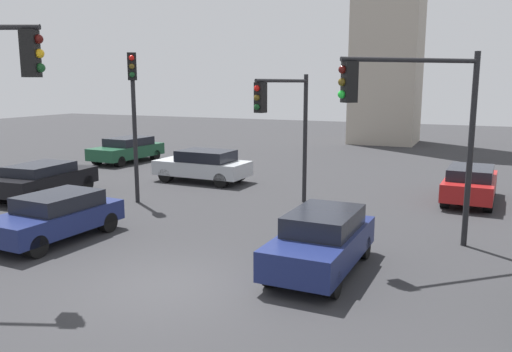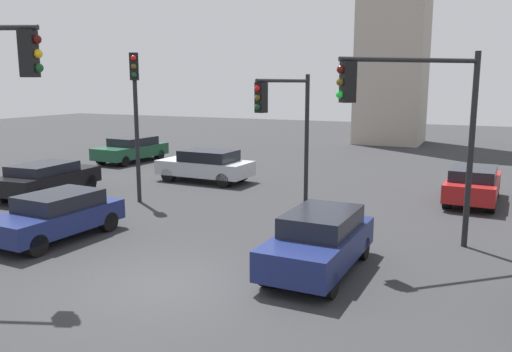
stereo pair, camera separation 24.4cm
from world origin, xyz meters
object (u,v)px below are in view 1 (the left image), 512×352
(car_0, at_px, (127,149))
(car_6, at_px, (44,179))
(car_7, at_px, (56,216))
(car_2, at_px, (322,240))
(car_1, at_px, (470,183))
(traffic_light_1, at_px, (284,114))
(traffic_light_3, at_px, (133,100))
(traffic_light_0, at_px, (415,110))
(car_8, at_px, (203,165))

(car_0, height_order, car_6, car_0)
(car_7, bearing_deg, car_2, 97.92)
(car_1, xyz_separation_m, car_2, (-3.09, -9.46, 0.02))
(traffic_light_1, distance_m, car_2, 6.81)
(traffic_light_3, xyz_separation_m, car_0, (-6.84, 8.23, -3.15))
(car_6, bearing_deg, traffic_light_3, -82.75)
(car_0, distance_m, car_6, 9.46)
(traffic_light_1, distance_m, car_1, 7.85)
(traffic_light_0, distance_m, car_8, 12.43)
(car_8, bearing_deg, car_0, -24.97)
(car_6, height_order, car_8, car_8)
(car_0, bearing_deg, car_7, 33.61)
(car_0, relative_size, car_8, 1.06)
(car_0, relative_size, car_7, 1.16)
(car_2, height_order, car_6, car_2)
(car_6, bearing_deg, car_1, -72.86)
(car_2, bearing_deg, traffic_light_3, -114.84)
(traffic_light_1, xyz_separation_m, car_1, (6.18, 4.02, -2.71))
(car_0, bearing_deg, car_6, 21.19)
(traffic_light_0, distance_m, traffic_light_1, 5.75)
(car_6, bearing_deg, car_0, 13.80)
(car_2, bearing_deg, traffic_light_0, 144.59)
(car_0, relative_size, car_1, 1.06)
(traffic_light_1, xyz_separation_m, car_2, (3.09, -5.44, -2.69))
(car_1, bearing_deg, car_6, 113.57)
(car_2, xyz_separation_m, car_8, (-8.36, 8.89, 0.02))
(car_8, bearing_deg, car_1, -175.51)
(traffic_light_3, relative_size, car_2, 1.38)
(traffic_light_3, height_order, car_7, traffic_light_3)
(traffic_light_1, xyz_separation_m, car_8, (-5.27, 3.45, -2.67))
(traffic_light_0, xyz_separation_m, car_1, (1.36, 7.14, -3.11))
(traffic_light_3, relative_size, car_6, 1.27)
(traffic_light_0, xyz_separation_m, car_6, (-14.31, 1.11, -3.10))
(car_8, bearing_deg, traffic_light_3, 88.55)
(traffic_light_0, bearing_deg, traffic_light_3, -51.90)
(traffic_light_3, distance_m, car_8, 5.63)
(traffic_light_3, height_order, car_6, traffic_light_3)
(car_7, bearing_deg, traffic_light_3, -168.04)
(traffic_light_3, bearing_deg, car_7, -25.65)
(traffic_light_3, distance_m, car_0, 11.16)
(car_2, relative_size, car_7, 1.02)
(traffic_light_3, relative_size, car_7, 1.40)
(traffic_light_3, xyz_separation_m, car_8, (0.25, 4.68, -3.12))
(traffic_light_3, relative_size, car_0, 1.22)
(car_6, height_order, car_7, car_6)
(car_1, bearing_deg, car_7, 135.46)
(car_1, relative_size, car_2, 1.07)
(car_6, bearing_deg, traffic_light_1, -81.95)
(traffic_light_0, relative_size, traffic_light_1, 1.11)
(traffic_light_1, distance_m, traffic_light_3, 5.68)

